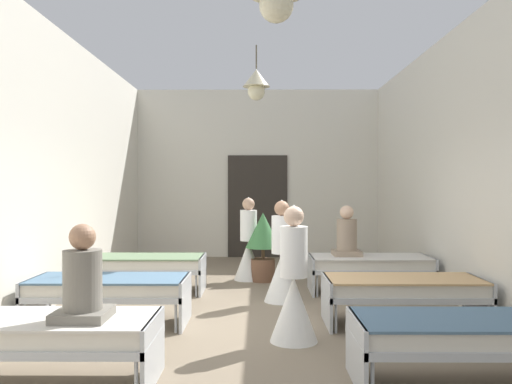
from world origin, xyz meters
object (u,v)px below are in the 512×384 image
object	(u,v)px
nurse_near_aisle	(282,265)
potted_plant	(263,239)
nurse_far_aisle	(294,293)
bed_right_row_2	(370,265)
bed_left_row_1	(109,288)
patient_seated_secondary	(83,284)
bed_right_row_1	(403,289)
nurse_mid_aisle	(248,250)
bed_left_row_2	(144,264)
bed_right_row_0	(466,334)
bed_left_row_0	(44,333)
patient_seated_primary	(347,237)

from	to	relation	value
nurse_near_aisle	potted_plant	size ratio (longest dim) A/B	1.23
nurse_far_aisle	bed_right_row_2	bearing A→B (deg)	-144.78
bed_left_row_1	patient_seated_secondary	distance (m)	2.03
nurse_near_aisle	bed_right_row_2	bearing A→B (deg)	-51.75
bed_right_row_1	bed_right_row_2	xyz separation A→B (m)	(0.00, 1.90, 0.00)
bed_right_row_1	nurse_mid_aisle	size ratio (longest dim) A/B	1.28
nurse_far_aisle	bed_left_row_2	bearing A→B (deg)	-76.06
bed_left_row_1	bed_right_row_2	world-z (taller)	same
bed_right_row_1	nurse_near_aisle	size ratio (longest dim) A/B	1.28
bed_right_row_0	nurse_mid_aisle	xyz separation A→B (m)	(-1.94, 4.87, 0.09)
bed_right_row_1	bed_right_row_2	size ratio (longest dim) A/B	1.00
nurse_mid_aisle	nurse_far_aisle	bearing A→B (deg)	-32.55
bed_left_row_2	potted_plant	xyz separation A→B (m)	(1.90, 0.94, 0.30)
bed_left_row_1	bed_left_row_2	bearing A→B (deg)	90.00
bed_left_row_0	nurse_mid_aisle	xyz separation A→B (m)	(1.64, 4.87, 0.09)
nurse_far_aisle	potted_plant	distance (m)	3.54
nurse_mid_aisle	potted_plant	size ratio (longest dim) A/B	1.23
nurse_near_aisle	patient_seated_secondary	size ratio (longest dim) A/B	1.86
nurse_far_aisle	bed_right_row_1	bearing A→B (deg)	179.41
bed_right_row_2	nurse_near_aisle	size ratio (longest dim) A/B	1.28
bed_left_row_0	patient_seated_primary	size ratio (longest dim) A/B	2.37
bed_left_row_2	patient_seated_secondary	xyz separation A→B (m)	(0.35, -3.86, 0.43)
bed_right_row_1	bed_left_row_1	bearing A→B (deg)	180.00
bed_left_row_0	nurse_far_aisle	size ratio (longest dim) A/B	1.28
bed_left_row_0	patient_seated_secondary	xyz separation A→B (m)	(0.35, -0.06, 0.43)
bed_left_row_1	patient_seated_primary	size ratio (longest dim) A/B	2.37
bed_left_row_1	nurse_far_aisle	world-z (taller)	nurse_far_aisle
bed_right_row_1	patient_seated_secondary	size ratio (longest dim) A/B	2.37
bed_right_row_2	patient_seated_primary	xyz separation A→B (m)	(-0.35, 0.09, 0.43)
potted_plant	patient_seated_primary	bearing A→B (deg)	-32.74
bed_right_row_1	nurse_far_aisle	world-z (taller)	nurse_far_aisle
nurse_far_aisle	patient_seated_primary	xyz separation A→B (m)	(1.03, 2.66, 0.34)
bed_left_row_0	potted_plant	bearing A→B (deg)	68.22
bed_left_row_0	potted_plant	xyz separation A→B (m)	(1.90, 4.74, 0.30)
bed_left_row_0	bed_left_row_2	bearing A→B (deg)	90.00
bed_right_row_0	nurse_near_aisle	bearing A→B (deg)	114.23
nurse_far_aisle	patient_seated_secondary	world-z (taller)	nurse_far_aisle
nurse_near_aisle	nurse_mid_aisle	world-z (taller)	same
bed_left_row_2	nurse_near_aisle	size ratio (longest dim) A/B	1.28
bed_left_row_0	bed_right_row_0	bearing A→B (deg)	0.00
bed_left_row_0	nurse_far_aisle	world-z (taller)	nurse_far_aisle
bed_right_row_2	nurse_mid_aisle	bearing A→B (deg)	151.06
bed_right_row_0	patient_seated_secondary	bearing A→B (deg)	-178.99
nurse_far_aisle	potted_plant	world-z (taller)	nurse_far_aisle
bed_right_row_0	bed_right_row_1	bearing A→B (deg)	90.00
bed_right_row_2	patient_seated_secondary	world-z (taller)	patient_seated_secondary
patient_seated_secondary	potted_plant	distance (m)	5.04
bed_right_row_1	potted_plant	xyz separation A→B (m)	(-1.68, 2.84, 0.30)
bed_right_row_0	bed_right_row_2	world-z (taller)	same
bed_right_row_0	nurse_mid_aisle	bearing A→B (deg)	111.73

